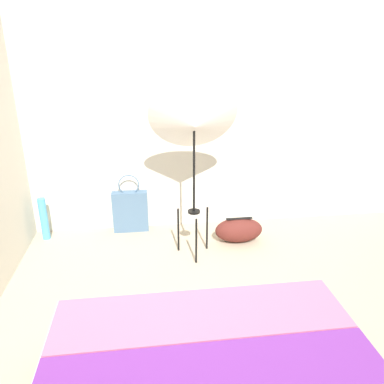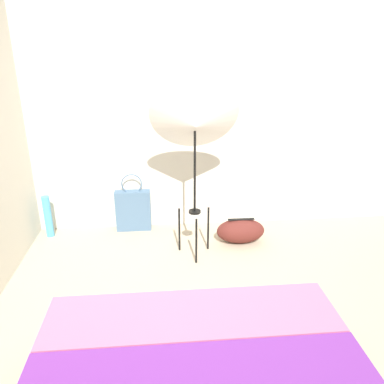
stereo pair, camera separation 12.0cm
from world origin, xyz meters
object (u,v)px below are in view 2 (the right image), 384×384
Objects in this scene: duffel_bag at (241,231)px; paper_roll at (48,217)px; tote_bag at (133,210)px; photo_umbrella at (195,122)px.

paper_roll is (-2.04, 0.32, 0.10)m from duffel_bag.
paper_roll reaches higher than duffel_bag.
tote_bag reaches higher than paper_roll.
paper_roll is at bearing -174.86° from tote_bag.
paper_roll is (-0.90, -0.08, -0.01)m from tote_bag.
tote_bag is 1.21m from duffel_bag.
tote_bag is 1.31× the size of duffel_bag.
photo_umbrella reaches higher than duffel_bag.
duffel_bag is at bearing 21.29° from photo_umbrella.
photo_umbrella is at bearing -43.46° from tote_bag.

